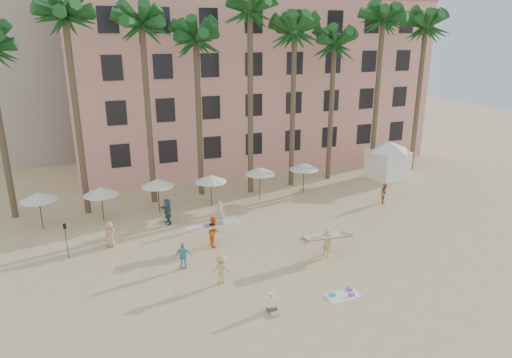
{
  "coord_description": "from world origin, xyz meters",
  "views": [
    {
      "loc": [
        -9.67,
        -19.67,
        12.82
      ],
      "look_at": [
        0.21,
        6.0,
        4.0
      ],
      "focal_mm": 32.0,
      "sensor_mm": 36.0,
      "label": 1
    }
  ],
  "objects_px": {
    "pink_hotel": "(248,81)",
    "carrier_white": "(214,230)",
    "carrier_yellow": "(327,240)",
    "cabana": "(388,157)"
  },
  "relations": [
    {
      "from": "pink_hotel",
      "to": "carrier_white",
      "type": "distance_m",
      "value": 23.47
    },
    {
      "from": "carrier_yellow",
      "to": "pink_hotel",
      "type": "bearing_deg",
      "value": 81.1
    },
    {
      "from": "pink_hotel",
      "to": "carrier_white",
      "type": "relative_size",
      "value": 12.54
    },
    {
      "from": "pink_hotel",
      "to": "cabana",
      "type": "height_order",
      "value": "pink_hotel"
    },
    {
      "from": "carrier_yellow",
      "to": "cabana",
      "type": "bearing_deg",
      "value": 42.04
    },
    {
      "from": "cabana",
      "to": "carrier_white",
      "type": "height_order",
      "value": "cabana"
    },
    {
      "from": "pink_hotel",
      "to": "carrier_yellow",
      "type": "height_order",
      "value": "pink_hotel"
    },
    {
      "from": "cabana",
      "to": "carrier_yellow",
      "type": "distance_m",
      "value": 17.34
    },
    {
      "from": "pink_hotel",
      "to": "cabana",
      "type": "xyz_separation_m",
      "value": [
        9.09,
        -12.44,
        -5.93
      ]
    },
    {
      "from": "pink_hotel",
      "to": "cabana",
      "type": "distance_m",
      "value": 16.51
    }
  ]
}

